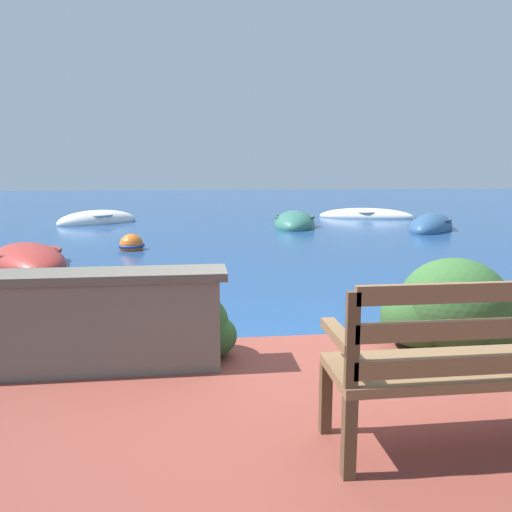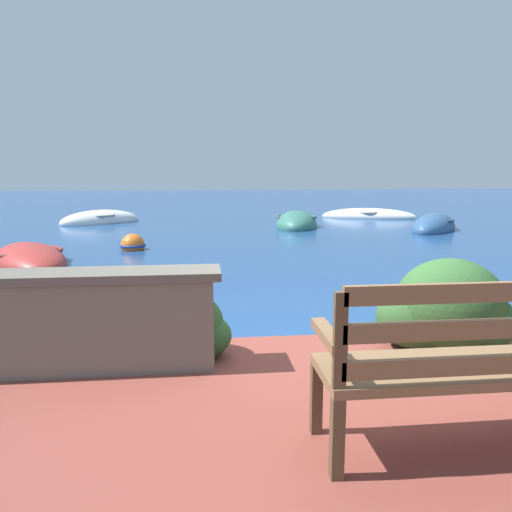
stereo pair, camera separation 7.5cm
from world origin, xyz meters
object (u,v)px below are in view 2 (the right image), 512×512
object	(u,v)px
park_bench	(473,361)
rowboat_outer	(100,221)
rowboat_far	(297,224)
mooring_buoy	(133,245)
rowboat_mid	(434,228)
rowboat_nearest	(30,260)
rowboat_distant	(369,216)

from	to	relation	value
park_bench	rowboat_outer	size ratio (longest dim) A/B	0.57
rowboat_far	mooring_buoy	xyz separation A→B (m)	(-4.28, -3.86, 0.01)
park_bench	rowboat_far	bearing A→B (deg)	77.09
rowboat_far	mooring_buoy	size ratio (longest dim) A/B	4.73
park_bench	rowboat_outer	world-z (taller)	park_bench
rowboat_mid	mooring_buoy	xyz separation A→B (m)	(-7.95, -2.60, 0.02)
park_bench	rowboat_mid	world-z (taller)	park_bench
park_bench	rowboat_mid	bearing A→B (deg)	58.94
rowboat_outer	mooring_buoy	bearing A→B (deg)	-107.77
rowboat_nearest	park_bench	bearing A→B (deg)	-175.43
rowboat_nearest	rowboat_outer	world-z (taller)	rowboat_outer
rowboat_nearest	rowboat_outer	distance (m)	7.01
rowboat_outer	rowboat_distant	distance (m)	9.13
rowboat_mid	rowboat_far	distance (m)	3.88
rowboat_outer	rowboat_distant	bearing A→B (deg)	-30.04
rowboat_mid	rowboat_far	xyz separation A→B (m)	(-3.67, 1.26, 0.00)
rowboat_distant	park_bench	bearing A→B (deg)	92.68
park_bench	rowboat_nearest	bearing A→B (deg)	116.21
park_bench	mooring_buoy	bearing A→B (deg)	102.30
park_bench	rowboat_distant	xyz separation A→B (m)	(4.60, 14.82, -0.65)
rowboat_nearest	rowboat_outer	xyz separation A→B (m)	(-0.07, 7.01, 0.01)
park_bench	rowboat_distant	bearing A→B (deg)	66.85
rowboat_far	mooring_buoy	distance (m)	5.77
rowboat_far	rowboat_outer	world-z (taller)	rowboat_far
rowboat_far	rowboat_outer	xyz separation A→B (m)	(-6.01, 1.78, -0.01)
rowboat_mid	rowboat_distant	size ratio (longest dim) A/B	0.79
rowboat_nearest	mooring_buoy	world-z (taller)	rowboat_nearest
rowboat_far	rowboat_nearest	bearing A→B (deg)	-35.95
rowboat_mid	rowboat_outer	distance (m)	10.14
park_bench	rowboat_nearest	world-z (taller)	park_bench
rowboat_nearest	rowboat_mid	distance (m)	10.40
rowboat_nearest	mooring_buoy	bearing A→B (deg)	-78.14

